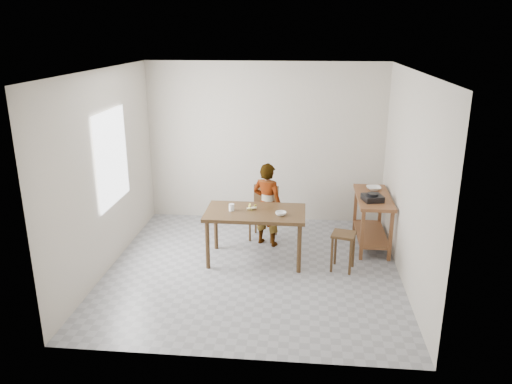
# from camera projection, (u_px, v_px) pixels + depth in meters

# --- Properties ---
(floor) EXTENTS (4.00, 4.00, 0.04)m
(floor) POSITION_uv_depth(u_px,v_px,m) (253.00, 270.00, 6.95)
(floor) COLOR gray
(floor) RESTS_ON ground
(ceiling) EXTENTS (4.00, 4.00, 0.04)m
(ceiling) POSITION_uv_depth(u_px,v_px,m) (253.00, 69.00, 6.11)
(ceiling) COLOR white
(ceiling) RESTS_ON wall_back
(wall_back) EXTENTS (4.00, 0.04, 2.70)m
(wall_back) POSITION_uv_depth(u_px,v_px,m) (265.00, 143.00, 8.44)
(wall_back) COLOR beige
(wall_back) RESTS_ON ground
(wall_front) EXTENTS (4.00, 0.04, 2.70)m
(wall_front) POSITION_uv_depth(u_px,v_px,m) (231.00, 237.00, 4.62)
(wall_front) COLOR beige
(wall_front) RESTS_ON ground
(wall_left) EXTENTS (0.04, 4.00, 2.70)m
(wall_left) POSITION_uv_depth(u_px,v_px,m) (104.00, 172.00, 6.72)
(wall_left) COLOR beige
(wall_left) RESTS_ON ground
(wall_right) EXTENTS (0.04, 4.00, 2.70)m
(wall_right) POSITION_uv_depth(u_px,v_px,m) (411.00, 180.00, 6.34)
(wall_right) COLOR beige
(wall_right) RESTS_ON ground
(window_pane) EXTENTS (0.02, 1.10, 1.30)m
(window_pane) POSITION_uv_depth(u_px,v_px,m) (112.00, 158.00, 6.86)
(window_pane) COLOR white
(window_pane) RESTS_ON wall_left
(dining_table) EXTENTS (1.40, 0.80, 0.75)m
(dining_table) POSITION_uv_depth(u_px,v_px,m) (255.00, 236.00, 7.12)
(dining_table) COLOR #432D18
(dining_table) RESTS_ON floor
(prep_counter) EXTENTS (0.50, 1.20, 0.80)m
(prep_counter) POSITION_uv_depth(u_px,v_px,m) (372.00, 221.00, 7.61)
(prep_counter) COLOR brown
(prep_counter) RESTS_ON floor
(child) EXTENTS (0.56, 0.47, 1.30)m
(child) POSITION_uv_depth(u_px,v_px,m) (267.00, 204.00, 7.57)
(child) COLOR white
(child) RESTS_ON floor
(dining_chair) EXTENTS (0.46, 0.46, 0.83)m
(dining_chair) POSITION_uv_depth(u_px,v_px,m) (263.00, 214.00, 7.86)
(dining_chair) COLOR #432D18
(dining_chair) RESTS_ON floor
(stool) EXTENTS (0.37, 0.37, 0.54)m
(stool) POSITION_uv_depth(u_px,v_px,m) (343.00, 251.00, 6.86)
(stool) COLOR #432D18
(stool) RESTS_ON floor
(glass_tumbler) EXTENTS (0.10, 0.10, 0.10)m
(glass_tumbler) POSITION_uv_depth(u_px,v_px,m) (232.00, 207.00, 7.01)
(glass_tumbler) COLOR white
(glass_tumbler) RESTS_ON dining_table
(small_bowl) EXTENTS (0.17, 0.17, 0.05)m
(small_bowl) POSITION_uv_depth(u_px,v_px,m) (281.00, 214.00, 6.84)
(small_bowl) COLOR white
(small_bowl) RESTS_ON dining_table
(banana) EXTENTS (0.18, 0.15, 0.06)m
(banana) POSITION_uv_depth(u_px,v_px,m) (252.00, 208.00, 7.05)
(banana) COLOR yellow
(banana) RESTS_ON dining_table
(serving_bowl) EXTENTS (0.25, 0.25, 0.06)m
(serving_bowl) POSITION_uv_depth(u_px,v_px,m) (374.00, 188.00, 7.75)
(serving_bowl) COLOR white
(serving_bowl) RESTS_ON prep_counter
(gas_burner) EXTENTS (0.33, 0.33, 0.09)m
(gas_burner) POSITION_uv_depth(u_px,v_px,m) (372.00, 198.00, 7.25)
(gas_burner) COLOR black
(gas_burner) RESTS_ON prep_counter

